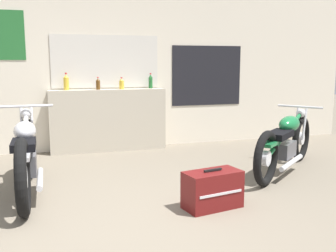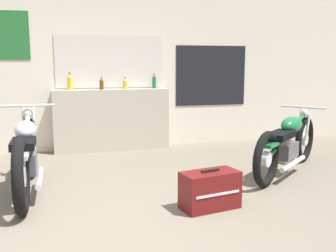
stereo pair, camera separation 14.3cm
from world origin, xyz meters
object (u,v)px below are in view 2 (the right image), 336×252
Objects in this scene: motorcycle_silver at (26,155)px; hard_case_darkred at (210,190)px; bottle_leftmost at (70,82)px; bottle_left_center at (102,84)px; motorcycle_green at (288,143)px; bottle_center at (125,84)px; bottle_right_center at (154,82)px.

hard_case_darkred is (1.81, -0.99, -0.25)m from motorcycle_silver.
bottle_leftmost reaches higher than bottle_left_center.
bottle_left_center is 0.12× the size of motorcycle_green.
bottle_left_center reaches higher than bottle_center.
motorcycle_green is at bearing -47.16° from bottle_center.
hard_case_darkred is at bearing -82.63° from bottle_center.
motorcycle_green is at bearing -36.49° from bottle_leftmost.
bottle_center is 0.51m from bottle_right_center.
bottle_left_center is 0.10× the size of motorcycle_silver.
bottle_right_center is at bearing 45.67° from motorcycle_silver.
motorcycle_green is (1.34, -2.04, -0.73)m from bottle_right_center.
bottle_leftmost reaches higher than motorcycle_green.
bottle_right_center is at bearing 4.14° from bottle_left_center.
motorcycle_silver is (-3.28, 0.05, 0.03)m from motorcycle_green.
bottle_left_center is at bearing -4.87° from bottle_leftmost.
bottle_leftmost is 3.36m from hard_case_darkred.
motorcycle_green is (1.85, -1.99, -0.70)m from bottle_center.
bottle_leftmost is 1.42× the size of bottle_center.
bottle_right_center is 2.87m from motorcycle_silver.
motorcycle_silver is (-0.55, -1.97, -0.71)m from bottle_leftmost.
bottle_leftmost is 1.35× the size of bottle_left_center.
bottle_leftmost is 0.13× the size of motorcycle_silver.
bottle_right_center reaches higher than motorcycle_green.
hard_case_darkred is (0.77, -2.92, -0.92)m from bottle_left_center.
motorcycle_silver is at bearing 179.06° from motorcycle_green.
bottle_right_center is at bearing 5.85° from bottle_center.
bottle_left_center is 2.29m from motorcycle_silver.
motorcycle_silver reaches higher than motorcycle_green.
bottle_right_center is 3.13m from hard_case_darkred.
bottle_center is at bearing 1.89° from bottle_left_center.
motorcycle_green is 0.83× the size of motorcycle_silver.
bottle_left_center is 0.90m from bottle_right_center.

